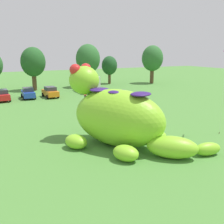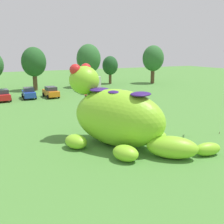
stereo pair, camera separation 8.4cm
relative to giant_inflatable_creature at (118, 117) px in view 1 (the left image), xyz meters
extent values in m
plane|color=#4C8438|center=(0.99, 0.42, -2.30)|extent=(160.00, 160.00, 0.00)
ellipsoid|color=#8CD12D|center=(-0.02, 0.01, -0.07)|extent=(7.22, 8.84, 4.45)
ellipsoid|color=#8CD12D|center=(-1.61, 2.97, 2.63)|extent=(3.29, 3.39, 2.35)
sphere|color=red|center=(-2.35, 2.97, 3.51)|extent=(0.94, 0.94, 0.94)
sphere|color=red|center=(-1.21, 3.58, 3.51)|extent=(0.94, 0.94, 0.94)
ellipsoid|color=navy|center=(-0.87, 1.57, 1.98)|extent=(2.24, 2.10, 0.30)
ellipsoid|color=navy|center=(-0.02, 0.01, 1.98)|extent=(2.24, 2.10, 0.30)
ellipsoid|color=navy|center=(0.91, -1.74, 1.98)|extent=(2.24, 2.10, 0.30)
ellipsoid|color=#8CD12D|center=(-3.23, 0.76, -1.75)|extent=(2.10, 2.32, 1.09)
ellipsoid|color=#8CD12D|center=(1.13, 3.09, -1.75)|extent=(2.10, 2.32, 1.09)
ellipsoid|color=#8CD12D|center=(-1.00, -2.99, -1.75)|extent=(2.10, 2.32, 1.09)
ellipsoid|color=#8CD12D|center=(3.01, -0.84, -1.75)|extent=(2.10, 2.32, 1.09)
ellipsoid|color=#8CD12D|center=(2.12, -4.01, -1.52)|extent=(3.84, 3.70, 1.56)
ellipsoid|color=#8CD12D|center=(4.69, -4.81, -1.82)|extent=(2.18, 1.30, 0.95)
cube|color=red|center=(-6.48, 24.19, -1.58)|extent=(1.95, 4.20, 0.80)
cube|color=#2D333D|center=(-6.47, 24.04, -0.88)|extent=(1.61, 2.06, 0.60)
cylinder|color=black|center=(-5.71, 25.51, -1.98)|extent=(0.28, 0.65, 0.64)
cylinder|color=black|center=(-5.55, 22.97, -1.98)|extent=(0.28, 0.65, 0.64)
cube|color=#2347B7|center=(-2.66, 24.65, -1.58)|extent=(1.92, 4.19, 0.80)
cube|color=#2D333D|center=(-2.67, 24.50, -0.88)|extent=(1.60, 2.05, 0.60)
cylinder|color=black|center=(-3.44, 25.97, -1.98)|extent=(0.27, 0.65, 0.64)
cylinder|color=black|center=(-1.74, 25.88, -1.98)|extent=(0.27, 0.65, 0.64)
cylinder|color=black|center=(-3.57, 23.43, -1.98)|extent=(0.27, 0.65, 0.64)
cylinder|color=black|center=(-1.88, 23.34, -1.98)|extent=(0.27, 0.65, 0.64)
cube|color=orange|center=(0.65, 24.05, -1.58)|extent=(1.89, 4.17, 0.80)
cube|color=#2D333D|center=(0.65, 23.90, -0.88)|extent=(1.58, 2.03, 0.60)
cylinder|color=black|center=(-0.26, 25.28, -1.98)|extent=(0.27, 0.65, 0.64)
cylinder|color=black|center=(1.44, 25.36, -1.98)|extent=(0.27, 0.65, 0.64)
cylinder|color=black|center=(-0.14, 22.74, -1.98)|extent=(0.27, 0.65, 0.64)
cylinder|color=black|center=(1.56, 22.82, -1.98)|extent=(0.27, 0.65, 0.64)
cube|color=#333842|center=(8.20, 28.97, -0.90)|extent=(2.03, 1.83, 1.90)
cube|color=silver|center=(8.15, 25.77, -0.60)|extent=(2.17, 4.63, 2.50)
cylinder|color=black|center=(7.20, 28.99, -1.85)|extent=(0.29, 0.90, 0.90)
cylinder|color=black|center=(9.20, 28.96, -1.85)|extent=(0.29, 0.90, 0.90)
cylinder|color=black|center=(7.08, 24.18, -1.85)|extent=(0.29, 0.90, 0.90)
cylinder|color=black|center=(9.18, 24.15, -1.85)|extent=(0.29, 0.90, 0.90)
cylinder|color=brown|center=(-0.05, 32.86, -0.90)|extent=(0.80, 0.80, 2.79)
ellipsoid|color=#235623|center=(-0.05, 32.86, 2.94)|extent=(4.46, 4.46, 5.35)
cylinder|color=brown|center=(10.63, 32.62, -0.79)|extent=(0.86, 0.86, 3.00)
ellipsoid|color=#2D662D|center=(10.63, 32.62, 3.35)|extent=(4.81, 4.81, 5.77)
cylinder|color=brown|center=(16.85, 35.53, -1.23)|extent=(0.61, 0.61, 2.14)
ellipsoid|color=#1E4C23|center=(16.85, 35.53, 1.73)|extent=(3.42, 3.42, 4.11)
cylinder|color=brown|center=(25.83, 32.04, -0.82)|extent=(0.84, 0.84, 2.95)
ellipsoid|color=#2D662D|center=(25.83, 32.04, 3.25)|extent=(4.72, 4.72, 5.66)
cylinder|color=black|center=(4.41, 18.45, -1.86)|extent=(0.26, 0.26, 0.88)
cube|color=red|center=(4.41, 18.45, -1.12)|extent=(0.38, 0.22, 0.60)
sphere|color=beige|center=(4.41, 18.45, -0.70)|extent=(0.22, 0.22, 0.22)
cylinder|color=brown|center=(9.50, -1.61, -2.22)|extent=(0.06, 0.06, 0.15)
cylinder|color=silver|center=(9.50, -1.61, 1.75)|extent=(0.01, 0.01, 7.80)
camera|label=1|loc=(-9.47, -17.62, 5.07)|focal=42.57mm
camera|label=2|loc=(-9.40, -17.66, 5.07)|focal=42.57mm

